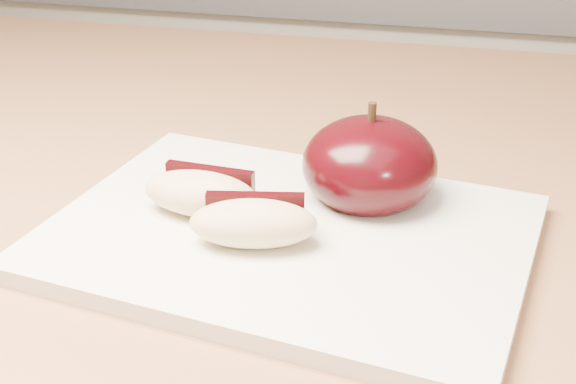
# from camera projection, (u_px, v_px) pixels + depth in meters

# --- Properties ---
(back_cabinet) EXTENTS (2.40, 0.62, 0.94)m
(back_cabinet) POSITION_uv_depth(u_px,v_px,m) (429.00, 222.00, 1.41)
(back_cabinet) COLOR silver
(back_cabinet) RESTS_ON ground
(cutting_board) EXTENTS (0.32, 0.25, 0.01)m
(cutting_board) POSITION_uv_depth(u_px,v_px,m) (288.00, 236.00, 0.50)
(cutting_board) COLOR white
(cutting_board) RESTS_ON island_counter
(apple_half) EXTENTS (0.11, 0.11, 0.07)m
(apple_half) POSITION_uv_depth(u_px,v_px,m) (369.00, 165.00, 0.52)
(apple_half) COLOR black
(apple_half) RESTS_ON cutting_board
(apple_wedge_a) EXTENTS (0.08, 0.04, 0.03)m
(apple_wedge_a) POSITION_uv_depth(u_px,v_px,m) (202.00, 193.00, 0.51)
(apple_wedge_a) COLOR #DBBD8B
(apple_wedge_a) RESTS_ON cutting_board
(apple_wedge_b) EXTENTS (0.08, 0.05, 0.03)m
(apple_wedge_b) POSITION_uv_depth(u_px,v_px,m) (254.00, 222.00, 0.47)
(apple_wedge_b) COLOR #DBBD8B
(apple_wedge_b) RESTS_ON cutting_board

